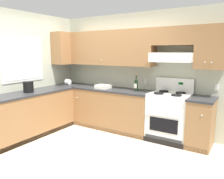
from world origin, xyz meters
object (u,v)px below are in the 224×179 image
Objects in this scene: bucket at (28,87)px; paper_towel_roll at (68,82)px; stove at (169,116)px; wine_bottle at (136,84)px; bowl at (103,87)px.

bucket is 1.63× the size of paper_towel_roll.
stove reaches higher than bucket.
bowl is at bearing -172.71° from wine_bottle.
paper_towel_roll is (-2.56, -0.08, 0.50)m from stove.
bucket reaches higher than bowl.
wine_bottle is 1.58× the size of bucket.
stove is 0.92m from wine_bottle.
bowl is at bearing -177.05° from stove.
stove is at bearing 27.48° from bucket.
stove is 1.57m from bowl.
bowl is 1.57m from bucket.
bucket is 1.22m from paper_towel_roll.
stove is 2.61m from paper_towel_roll.
bucket is at bearing -129.14° from bowl.
bucket is at bearing -86.46° from paper_towel_roll.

